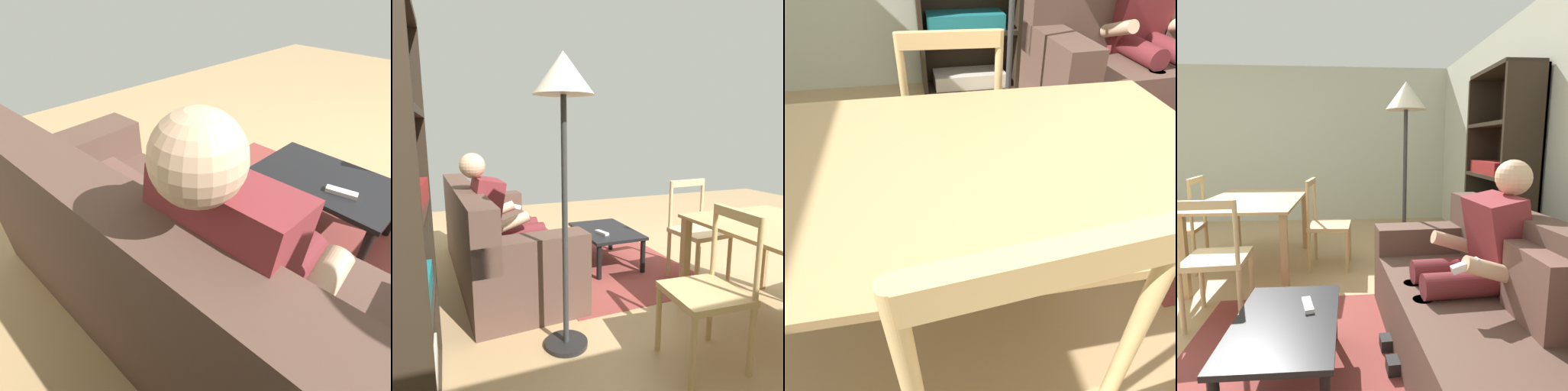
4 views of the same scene
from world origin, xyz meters
TOP-DOWN VIEW (x-y plane):
  - couch at (0.90, 2.19)m, footprint 2.21×1.00m
  - person_lounging at (0.65, 2.18)m, footprint 0.61×0.88m
  - dining_table at (-0.90, 0.46)m, footprint 1.42×0.93m
  - dining_chair_near_wall at (-0.90, 1.19)m, footprint 0.45×0.45m

SIDE VIEW (x-z plane):
  - couch at x=0.90m, z-range -0.12..0.77m
  - dining_chair_near_wall at x=-0.90m, z-range -0.01..0.92m
  - person_lounging at x=0.65m, z-range 0.02..1.22m
  - dining_table at x=-0.90m, z-range 0.27..1.01m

